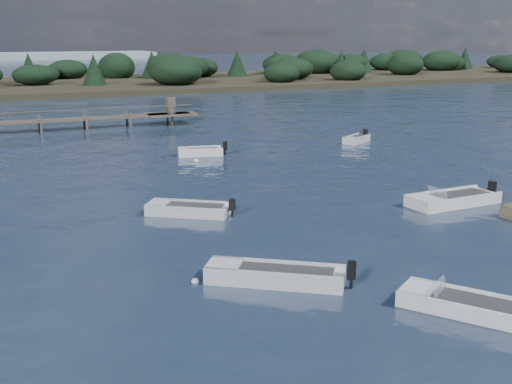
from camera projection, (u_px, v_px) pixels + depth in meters
name	position (u px, v px, depth m)	size (l,w,h in m)	color
ground	(109.00, 113.00, 75.33)	(400.00, 400.00, 0.00)	#152032
tender_far_white	(200.00, 153.00, 49.08)	(3.84, 2.07, 1.29)	silver
tender_far_grey_b	(357.00, 140.00, 55.05)	(3.33, 2.66, 1.18)	#B0B6B8
dinghy_mid_grey	(188.00, 211.00, 33.16)	(4.37, 3.75, 1.16)	#B0B6B8
dinghy_mid_white_a	(453.00, 201.00, 35.08)	(5.69, 2.21, 1.32)	silver
dinghy_near_olive	(467.00, 308.00, 21.51)	(3.85, 4.59, 1.17)	silver
dinghy_extra_a	(275.00, 278.00, 24.04)	(5.09, 4.18, 1.31)	#B0B6B8
buoy_c	(195.00, 282.00, 24.16)	(0.32, 0.32, 0.32)	white
buoy_e	(196.00, 161.00, 47.02)	(0.32, 0.32, 0.32)	white
far_headland	(199.00, 72.00, 120.18)	(190.00, 40.00, 5.80)	black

